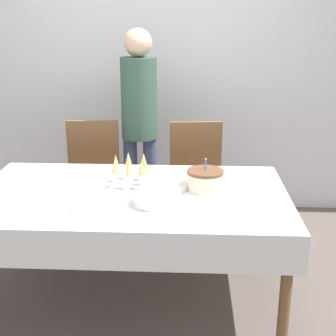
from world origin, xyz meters
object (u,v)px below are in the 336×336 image
Objects in this scene: birthday_cake at (205,180)px; champagne_tray at (131,171)px; dining_chair_far_left at (92,178)px; dining_chair_far_right at (197,180)px; plate_stack_main at (157,198)px; plate_stack_dessert at (173,186)px; person_standing at (139,114)px.

champagne_tray is (-0.44, 0.05, 0.03)m from birthday_cake.
dining_chair_far_left is 1.00× the size of dining_chair_far_right.
dining_chair_far_right is 4.32× the size of birthday_cake.
dining_chair_far_left is at bearing 119.67° from plate_stack_main.
dining_chair_far_right reaches higher than plate_stack_dessert.
plate_stack_main is 0.16× the size of person_standing.
dining_chair_far_left is 3.63× the size of plate_stack_main.
champagne_tray is 0.27m from plate_stack_dessert.
birthday_cake is 1.12m from person_standing.
birthday_cake is at bearing -6.88° from champagne_tray.
plate_stack_dessert is (0.08, 0.24, -0.02)m from plate_stack_main.
plate_stack_dessert is 1.06m from person_standing.
dining_chair_far_left reaches higher than plate_stack_dessert.
dining_chair_far_right is 1.06m from plate_stack_main.
champagne_tray reaches higher than plate_stack_main.
birthday_cake is (0.04, -0.78, 0.28)m from dining_chair_far_right.
plate_stack_main is at bearing -108.40° from plate_stack_dessert.
person_standing is at bearing 107.11° from plate_stack_dessert.
person_standing is (-0.49, 0.99, 0.19)m from birthday_cake.
dining_chair_far_right is 4.89× the size of plate_stack_dessert.
dining_chair_far_left is 2.89× the size of champagne_tray.
champagne_tray is 1.26× the size of plate_stack_main.
plate_stack_dessert is at bearing 178.83° from birthday_cake.
champagne_tray reaches higher than plate_stack_dessert.
dining_chair_far_left reaches higher than plate_stack_main.
plate_stack_main is (0.17, -0.29, -0.05)m from champagne_tray.
dining_chair_far_right is 0.58× the size of person_standing.
dining_chair_far_left is 0.88m from champagne_tray.
dining_chair_far_right is 2.89× the size of champagne_tray.
birthday_cake is (0.84, -0.78, 0.28)m from dining_chair_far_left.
champagne_tray is 0.95m from person_standing.
champagne_tray is 0.20× the size of person_standing.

